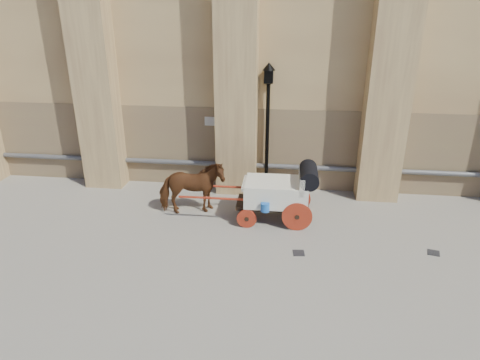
# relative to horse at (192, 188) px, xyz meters

# --- Properties ---
(ground) EXTENTS (90.00, 90.00, 0.00)m
(ground) POSITION_rel_horse_xyz_m (2.22, -1.57, -0.89)
(ground) COLOR gray
(ground) RESTS_ON ground
(horse) EXTENTS (2.29, 1.48, 1.78)m
(horse) POSITION_rel_horse_xyz_m (0.00, 0.00, 0.00)
(horse) COLOR #5B3216
(horse) RESTS_ON ground
(carriage) EXTENTS (4.29, 1.53, 1.87)m
(carriage) POSITION_rel_horse_xyz_m (2.89, -0.15, 0.12)
(carriage) COLOR black
(carriage) RESTS_ON ground
(street_lamp) EXTENTS (0.43, 0.43, 4.62)m
(street_lamp) POSITION_rel_horse_xyz_m (2.29, 2.23, 1.58)
(street_lamp) COLOR black
(street_lamp) RESTS_ON ground
(drain_grate_near) EXTENTS (0.35, 0.35, 0.01)m
(drain_grate_near) POSITION_rel_horse_xyz_m (3.48, -2.09, -0.88)
(drain_grate_near) COLOR black
(drain_grate_near) RESTS_ON ground
(drain_grate_far) EXTENTS (0.39, 0.39, 0.01)m
(drain_grate_far) POSITION_rel_horse_xyz_m (7.23, -1.63, -0.88)
(drain_grate_far) COLOR black
(drain_grate_far) RESTS_ON ground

